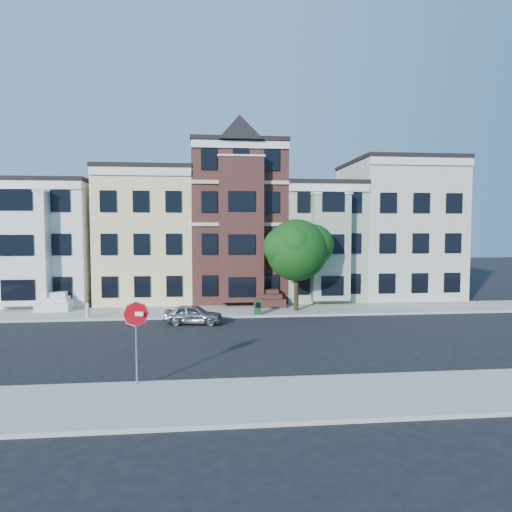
{
  "coord_description": "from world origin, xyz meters",
  "views": [
    {
      "loc": [
        -2.26,
        -22.73,
        5.78
      ],
      "look_at": [
        0.31,
        2.3,
        4.2
      ],
      "focal_mm": 32.0,
      "sensor_mm": 36.0,
      "label": 1
    }
  ],
  "objects": [
    {
      "name": "house_white",
      "position": [
        -15.0,
        14.5,
        4.5
      ],
      "size": [
        8.0,
        9.0,
        9.0
      ],
      "primitive_type": "cube",
      "color": "silver",
      "rests_on": "ground"
    },
    {
      "name": "house_green",
      "position": [
        6.5,
        14.5,
        4.5
      ],
      "size": [
        6.0,
        9.0,
        9.0
      ],
      "primitive_type": "cube",
      "color": "#98A88E",
      "rests_on": "ground"
    },
    {
      "name": "house_yellow",
      "position": [
        -7.0,
        14.5,
        5.0
      ],
      "size": [
        7.0,
        9.0,
        10.0
      ],
      "primitive_type": "cube",
      "color": "beige",
      "rests_on": "ground"
    },
    {
      "name": "newspaper_box",
      "position": [
        0.83,
        6.3,
        0.65
      ],
      "size": [
        0.45,
        0.4,
        1.0
      ],
      "primitive_type": "cube",
      "rotation": [
        0.0,
        0.0,
        -0.0
      ],
      "color": "#184E22",
      "rests_on": "far_sidewalk"
    },
    {
      "name": "fire_hydrant",
      "position": [
        -9.85,
        6.33,
        0.52
      ],
      "size": [
        0.27,
        0.27,
        0.75
      ],
      "primitive_type": "cylinder",
      "rotation": [
        0.0,
        0.0,
        -0.03
      ],
      "color": "beige",
      "rests_on": "far_sidewalk"
    },
    {
      "name": "far_sidewalk",
      "position": [
        0.0,
        8.0,
        0.07
      ],
      "size": [
        60.0,
        4.0,
        0.15
      ],
      "primitive_type": "cube",
      "color": "#9E9B93",
      "rests_on": "ground"
    },
    {
      "name": "stop_sign",
      "position": [
        -4.88,
        -6.3,
        1.85
      ],
      "size": [
        0.95,
        0.24,
        3.41
      ],
      "primitive_type": null,
      "rotation": [
        0.0,
        0.0,
        -0.11
      ],
      "color": "#BC0A13",
      "rests_on": "near_sidewalk"
    },
    {
      "name": "street_tree",
      "position": [
        3.59,
        7.5,
        3.97
      ],
      "size": [
        8.47,
        8.47,
        7.65
      ],
      "primitive_type": null,
      "rotation": [
        0.0,
        0.0,
        -0.36
      ],
      "color": "#185316",
      "rests_on": "far_sidewalk"
    },
    {
      "name": "house_brown",
      "position": [
        0.0,
        14.5,
        6.0
      ],
      "size": [
        7.0,
        9.0,
        12.0
      ],
      "primitive_type": "cube",
      "color": "#3F1F1C",
      "rests_on": "ground"
    },
    {
      "name": "house_cream",
      "position": [
        13.5,
        14.5,
        5.5
      ],
      "size": [
        8.0,
        9.0,
        11.0
      ],
      "primitive_type": "cube",
      "color": "beige",
      "rests_on": "ground"
    },
    {
      "name": "ground",
      "position": [
        0.0,
        0.0,
        0.0
      ],
      "size": [
        120.0,
        120.0,
        0.0
      ],
      "primitive_type": "plane",
      "color": "black"
    },
    {
      "name": "parked_car",
      "position": [
        -3.23,
        4.47,
        0.59
      ],
      "size": [
        3.62,
        1.9,
        1.17
      ],
      "primitive_type": "imported",
      "rotation": [
        0.0,
        0.0,
        1.42
      ],
      "color": "gray",
      "rests_on": "ground"
    },
    {
      "name": "near_sidewalk",
      "position": [
        0.0,
        -8.0,
        0.07
      ],
      "size": [
        60.0,
        4.0,
        0.15
      ],
      "primitive_type": "cube",
      "color": "#9E9B93",
      "rests_on": "ground"
    }
  ]
}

